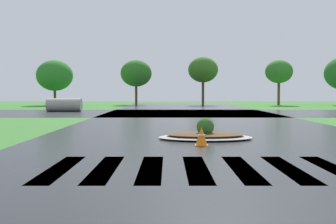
{
  "coord_description": "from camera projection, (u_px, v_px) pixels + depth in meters",
  "views": [
    {
      "loc": [
        -1.46,
        -3.88,
        1.52
      ],
      "look_at": [
        -1.46,
        10.05,
        0.83
      ],
      "focal_mm": 44.48,
      "sensor_mm": 36.0,
      "label": 1
    }
  ],
  "objects": [
    {
      "name": "asphalt_roadway",
      "position": [
        212.0,
        137.0,
        13.93
      ],
      "size": [
        11.64,
        80.0,
        0.01
      ],
      "primitive_type": "cube",
      "color": "#232628",
      "rests_on": "ground"
    },
    {
      "name": "asphalt_cross_road",
      "position": [
        189.0,
        113.0,
        29.17
      ],
      "size": [
        90.0,
        10.47,
        0.01
      ],
      "primitive_type": "cube",
      "color": "#232628",
      "rests_on": "ground"
    },
    {
      "name": "crosswalk_stripes",
      "position": [
        242.0,
        169.0,
        8.18
      ],
      "size": [
        7.65,
        3.0,
        0.01
      ],
      "color": "white",
      "rests_on": "ground"
    },
    {
      "name": "median_island",
      "position": [
        205.0,
        135.0,
        13.24
      ],
      "size": [
        2.99,
        1.89,
        0.68
      ],
      "color": "#9E9B93",
      "rests_on": "ground"
    },
    {
      "name": "drainage_pipe_stack",
      "position": [
        64.0,
        105.0,
        31.43
      ],
      "size": [
        2.58,
        1.01,
        1.0
      ],
      "color": "#9E9B93",
      "rests_on": "ground"
    },
    {
      "name": "traffic_cone",
      "position": [
        201.0,
        136.0,
        11.64
      ],
      "size": [
        0.36,
        0.36,
        0.54
      ],
      "color": "orange",
      "rests_on": "ground"
    },
    {
      "name": "background_treeline",
      "position": [
        210.0,
        73.0,
        45.95
      ],
      "size": [
        36.03,
        5.53,
        5.36
      ],
      "color": "#4C3823",
      "rests_on": "ground"
    }
  ]
}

